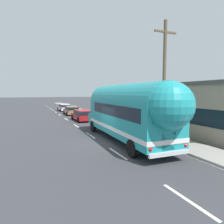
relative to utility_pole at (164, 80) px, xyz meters
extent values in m
plane|color=#38383D|center=(-4.24, 1.34, -4.42)|extent=(300.00, 300.00, 0.00)
cube|color=silver|center=(-4.24, -6.79, -4.42)|extent=(0.14, 2.40, 0.01)
cube|color=silver|center=(-4.24, -1.33, -4.42)|extent=(0.14, 2.40, 0.01)
cube|color=silver|center=(-4.24, 4.00, -4.42)|extent=(0.14, 2.40, 0.01)
cube|color=silver|center=(-4.24, 9.01, -4.42)|extent=(0.14, 2.40, 0.01)
cube|color=silver|center=(-4.24, 14.77, -4.42)|extent=(0.14, 2.40, 0.01)
cube|color=silver|center=(-4.24, 20.65, -4.42)|extent=(0.14, 2.40, 0.01)
cube|color=silver|center=(-4.24, 25.39, -4.42)|extent=(0.14, 2.40, 0.01)
cube|color=silver|center=(-4.24, 30.16, -4.42)|extent=(0.14, 2.40, 0.01)
cube|color=silver|center=(-4.24, 35.13, -4.42)|extent=(0.14, 2.40, 0.01)
cube|color=silver|center=(-4.24, 40.40, -4.42)|extent=(0.14, 2.40, 0.01)
cube|color=silver|center=(-4.24, 45.96, -4.42)|extent=(0.14, 2.40, 0.01)
cube|color=silver|center=(-0.77, 13.34, -4.42)|extent=(0.12, 80.00, 0.01)
cube|color=gray|center=(0.43, 11.34, -4.35)|extent=(2.40, 90.00, 0.15)
cube|color=gray|center=(7.17, 3.96, -2.37)|extent=(9.81, 16.34, 4.10)
cube|color=#4C4742|center=(7.17, 3.96, -0.20)|extent=(10.11, 16.64, 0.24)
cube|color=black|center=(2.29, 3.96, -2.62)|extent=(0.08, 14.34, 1.20)
cylinder|color=brown|center=(0.00, 0.00, -0.17)|extent=(0.24, 0.24, 8.50)
cube|color=brown|center=(0.00, 0.00, 3.28)|extent=(1.80, 0.12, 0.12)
cube|color=teal|center=(-2.52, 0.92, -2.67)|extent=(2.77, 9.67, 2.30)
cylinder|color=teal|center=(-2.52, 0.92, -1.52)|extent=(2.72, 9.57, 2.45)
sphere|color=teal|center=(-2.66, -3.83, -1.52)|extent=(2.40, 2.40, 2.40)
cube|color=teal|center=(-2.37, 6.37, -3.35)|extent=(2.30, 1.36, 0.95)
cube|color=white|center=(-2.52, 0.92, -3.32)|extent=(2.81, 9.71, 0.24)
cube|color=black|center=(-2.53, 0.62, -2.07)|extent=(2.75, 7.87, 0.76)
cube|color=black|center=(-2.66, -3.84, -2.02)|extent=(2.00, 0.14, 0.84)
cube|color=white|center=(-2.66, -3.85, -3.27)|extent=(0.80, 0.08, 0.90)
cube|color=silver|center=(-2.66, -3.94, -3.87)|extent=(2.34, 0.21, 0.20)
sphere|color=red|center=(-3.71, -3.83, -3.57)|extent=(0.20, 0.20, 0.20)
sphere|color=red|center=(-1.61, -3.89, -3.57)|extent=(0.20, 0.20, 0.20)
cube|color=black|center=(-2.39, 5.77, -2.02)|extent=(2.14, 0.16, 0.96)
cube|color=silver|center=(-2.35, 7.06, -3.47)|extent=(0.90, 0.13, 0.56)
cylinder|color=black|center=(-3.57, 5.35, -3.92)|extent=(0.29, 1.01, 1.00)
cylinder|color=black|center=(-1.23, 5.29, -3.92)|extent=(0.29, 1.01, 1.00)
cylinder|color=black|center=(-3.78, -2.25, -3.92)|extent=(0.29, 1.01, 1.00)
cylinder|color=black|center=(-1.45, -2.31, -3.92)|extent=(0.29, 1.01, 1.00)
cube|color=#A5191E|center=(-2.64, 12.78, -3.90)|extent=(1.89, 4.42, 0.60)
cube|color=#A5191E|center=(-2.63, 12.30, -3.33)|extent=(1.67, 2.97, 0.55)
cube|color=black|center=(-2.63, 12.30, -3.36)|extent=(1.73, 3.01, 0.43)
cube|color=red|center=(-3.38, 10.56, -3.72)|extent=(0.20, 0.04, 0.14)
cube|color=red|center=(-1.81, 10.59, -3.72)|extent=(0.20, 0.04, 0.14)
cylinder|color=black|center=(-3.53, 14.26, -4.10)|extent=(0.21, 0.64, 0.64)
cylinder|color=black|center=(-1.79, 14.29, -4.10)|extent=(0.21, 0.64, 0.64)
cylinder|color=black|center=(-3.48, 11.27, -4.10)|extent=(0.21, 0.64, 0.64)
cylinder|color=black|center=(-1.74, 11.30, -4.10)|extent=(0.21, 0.64, 0.64)
cube|color=olive|center=(-2.48, 20.21, -3.90)|extent=(1.93, 4.57, 0.60)
cube|color=olive|center=(-2.49, 19.74, -3.33)|extent=(1.69, 3.12, 0.55)
cube|color=black|center=(-2.49, 19.74, -3.36)|extent=(1.75, 3.16, 0.43)
cube|color=red|center=(-3.32, 17.96, -3.72)|extent=(0.20, 0.04, 0.14)
cube|color=red|center=(-1.74, 17.92, -3.72)|extent=(0.20, 0.04, 0.14)
cylinder|color=black|center=(-3.31, 21.80, -4.10)|extent=(0.22, 0.64, 0.64)
cylinder|color=black|center=(-1.57, 21.75, -4.10)|extent=(0.22, 0.64, 0.64)
cylinder|color=black|center=(-3.39, 18.67, -4.10)|extent=(0.22, 0.64, 0.64)
cylinder|color=black|center=(-1.65, 18.63, -4.10)|extent=(0.22, 0.64, 0.64)
cube|color=white|center=(-2.44, 26.96, -3.90)|extent=(1.87, 4.73, 0.60)
cube|color=white|center=(-2.44, 26.48, -3.33)|extent=(1.66, 3.28, 0.55)
cube|color=black|center=(-2.44, 26.48, -3.36)|extent=(1.72, 3.32, 0.43)
cube|color=red|center=(-3.22, 24.58, -3.72)|extent=(0.20, 0.04, 0.14)
cube|color=red|center=(-1.62, 24.59, -3.72)|extent=(0.20, 0.04, 0.14)
cylinder|color=black|center=(-3.33, 28.61, -4.10)|extent=(0.20, 0.64, 0.64)
cylinder|color=black|center=(-1.57, 28.63, -4.10)|extent=(0.20, 0.64, 0.64)
cylinder|color=black|center=(-3.31, 25.29, -4.10)|extent=(0.20, 0.64, 0.64)
cylinder|color=black|center=(-1.55, 25.30, -4.10)|extent=(0.20, 0.64, 0.64)
camera|label=1|loc=(-8.97, -11.43, -0.90)|focal=31.59mm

